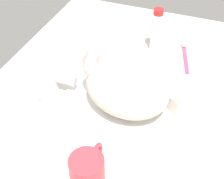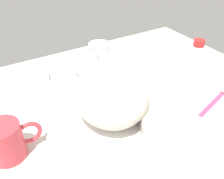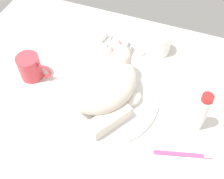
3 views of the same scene
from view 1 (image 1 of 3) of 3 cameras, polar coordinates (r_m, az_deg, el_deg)
The scene contains 10 objects.
ground_plane at distance 90.80cm, azimuth 2.45°, elevation -3.69°, with size 110.00×82.50×3.00cm, color silver.
sink_basin at distance 89.35cm, azimuth 2.49°, elevation -2.75°, with size 34.82×34.82×1.13cm, color white.
faucet at distance 94.94cm, azimuth -9.65°, elevation 1.21°, with size 13.52×9.42×5.64cm.
cat at distance 85.39cm, azimuth 2.29°, elevation 0.85°, with size 25.47×29.54×14.56cm.
coffee_mug at distance 71.17cm, azimuth -3.83°, elevation -13.92°, with size 11.46×7.37×8.53cm.
rinse_cup at distance 103.67cm, azimuth -9.30°, elevation 6.08°, with size 7.55×7.55×7.51cm.
soap_dish at distance 90.48cm, azimuth -14.67°, elevation -3.70°, with size 9.00×6.40×1.20cm, color white.
soap_bar at distance 89.30cm, azimuth -14.86°, elevation -2.90°, with size 6.39×4.43×2.29cm, color white.
toothpaste_bottle at distance 107.86cm, azimuth 7.47°, elevation 9.78°, with size 3.72×3.72×14.69cm.
toothbrush at distance 109.44cm, azimuth 12.37°, elevation 5.63°, with size 15.44×5.46×1.60cm.
Camera 1 is at (-61.45, -19.05, 62.58)cm, focal length 53.68 mm.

